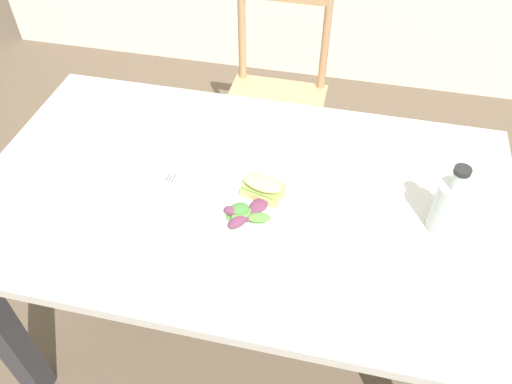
# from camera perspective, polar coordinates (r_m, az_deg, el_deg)

# --- Properties ---
(ground_plane) EXTENTS (7.58, 7.58, 0.00)m
(ground_plane) POSITION_cam_1_polar(r_m,az_deg,el_deg) (1.90, -2.30, -16.49)
(ground_plane) COLOR brown
(dining_table) EXTENTS (1.39, 0.82, 0.74)m
(dining_table) POSITION_cam_1_polar(r_m,az_deg,el_deg) (1.40, -1.41, -3.44)
(dining_table) COLOR #BCB7AD
(dining_table) RESTS_ON ground
(chair_wooden_far) EXTENTS (0.40, 0.40, 0.87)m
(chair_wooden_far) POSITION_cam_1_polar(r_m,az_deg,el_deg) (2.12, 2.12, 10.23)
(chair_wooden_far) COLOR tan
(chair_wooden_far) RESTS_ON ground
(plate_lunch) EXTENTS (0.27, 0.27, 0.01)m
(plate_lunch) POSITION_cam_1_polar(r_m,az_deg,el_deg) (1.27, -0.40, -1.74)
(plate_lunch) COLOR beige
(plate_lunch) RESTS_ON dining_table
(sandwich_half_front) EXTENTS (0.11, 0.09, 0.06)m
(sandwich_half_front) POSITION_cam_1_polar(r_m,az_deg,el_deg) (1.27, 0.77, 0.51)
(sandwich_half_front) COLOR #DBB270
(sandwich_half_front) RESTS_ON plate_lunch
(salad_mixed_greens) EXTENTS (0.12, 0.13, 0.03)m
(salad_mixed_greens) POSITION_cam_1_polar(r_m,az_deg,el_deg) (1.23, -1.43, -2.37)
(salad_mixed_greens) COLOR #518438
(salad_mixed_greens) RESTS_ON plate_lunch
(napkin_folded) EXTENTS (0.13, 0.24, 0.00)m
(napkin_folded) POSITION_cam_1_polar(r_m,az_deg,el_deg) (1.31, -10.86, -0.80)
(napkin_folded) COLOR silver
(napkin_folded) RESTS_ON dining_table
(fork_on_napkin) EXTENTS (0.03, 0.19, 0.00)m
(fork_on_napkin) POSITION_cam_1_polar(r_m,az_deg,el_deg) (1.32, -10.57, -0.18)
(fork_on_napkin) COLOR silver
(fork_on_napkin) RESTS_ON napkin_folded
(bottle_cold_brew) EXTENTS (0.08, 0.08, 0.19)m
(bottle_cold_brew) POSITION_cam_1_polar(r_m,az_deg,el_deg) (1.27, 20.73, -1.67)
(bottle_cold_brew) COLOR black
(bottle_cold_brew) RESTS_ON dining_table
(mason_jar_iced_tea) EXTENTS (0.08, 0.08, 0.12)m
(mason_jar_iced_tea) POSITION_cam_1_polar(r_m,az_deg,el_deg) (1.43, -14.18, 5.98)
(mason_jar_iced_tea) COLOR #C67528
(mason_jar_iced_tea) RESTS_ON dining_table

